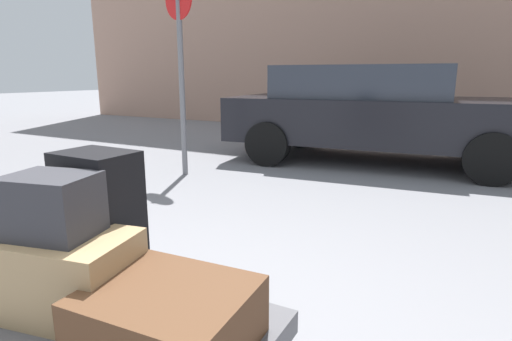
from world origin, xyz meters
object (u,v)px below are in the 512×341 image
object	(u,v)px
parked_car	(374,111)
no_parking_sign	(181,57)
duffel_bag_charcoal_topmost_pile	(52,205)
suitcase_black_front_left	(100,217)
luggage_cart	(117,331)
suitcase_brown_front_right	(169,318)
duffel_bag_tan_center	(60,273)

from	to	relation	value
parked_car	no_parking_sign	world-z (taller)	no_parking_sign
duffel_bag_charcoal_topmost_pile	suitcase_black_front_left	bearing A→B (deg)	88.93
luggage_cart	no_parking_sign	xyz separation A→B (m)	(-2.13, 3.20, 1.24)
suitcase_brown_front_right	duffel_bag_tan_center	bearing A→B (deg)	178.94
suitcase_brown_front_right	luggage_cart	bearing A→B (deg)	167.99
suitcase_black_front_left	no_parking_sign	distance (m)	3.63
duffel_bag_tan_center	no_parking_sign	world-z (taller)	no_parking_sign
suitcase_black_front_left	luggage_cart	bearing A→B (deg)	-34.96
parked_car	no_parking_sign	bearing A→B (deg)	-135.19
suitcase_brown_front_right	parked_car	xyz separation A→B (m)	(-0.45, 5.23, 0.31)
suitcase_black_front_left	no_parking_sign	bearing A→B (deg)	122.75
parked_car	no_parking_sign	size ratio (longest dim) A/B	1.82
duffel_bag_tan_center	no_parking_sign	bearing A→B (deg)	109.79
duffel_bag_charcoal_topmost_pile	parked_car	size ratio (longest dim) A/B	0.07
suitcase_black_front_left	parked_car	bearing A→B (deg)	89.46
luggage_cart	suitcase_brown_front_right	world-z (taller)	suitcase_brown_front_right
suitcase_brown_front_right	suitcase_black_front_left	size ratio (longest dim) A/B	0.91
no_parking_sign	parked_car	bearing A→B (deg)	44.81
luggage_cart	suitcase_black_front_left	bearing A→B (deg)	143.95
parked_car	duffel_bag_charcoal_topmost_pile	bearing A→B (deg)	-90.92
luggage_cart	parked_car	world-z (taller)	parked_car
suitcase_brown_front_right	parked_car	size ratio (longest dim) A/B	0.12
suitcase_black_front_left	duffel_bag_tan_center	bearing A→B (deg)	-76.83
luggage_cart	no_parking_sign	bearing A→B (deg)	123.58
parked_car	no_parking_sign	xyz separation A→B (m)	(-1.99, -1.98, 0.74)
duffel_bag_tan_center	suitcase_black_front_left	xyz separation A→B (m)	(-0.06, 0.27, 0.14)
suitcase_brown_front_right	duffel_bag_charcoal_topmost_pile	size ratio (longest dim) A/B	1.72
duffel_bag_tan_center	duffel_bag_charcoal_topmost_pile	size ratio (longest dim) A/B	1.85
suitcase_brown_front_right	no_parking_sign	distance (m)	4.20
suitcase_brown_front_right	suitcase_black_front_left	distance (m)	0.67
luggage_cart	duffel_bag_tan_center	world-z (taller)	duffel_bag_tan_center
duffel_bag_charcoal_topmost_pile	no_parking_sign	distance (m)	3.86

